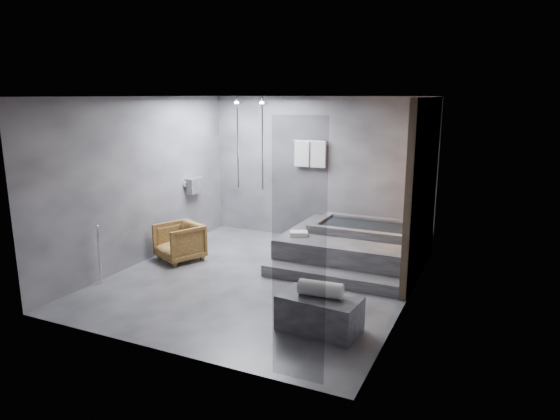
% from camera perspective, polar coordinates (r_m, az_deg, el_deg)
% --- Properties ---
extents(room, '(5.00, 5.04, 2.82)m').
position_cam_1_polar(room, '(7.54, 1.27, 4.70)').
color(room, '#2D2D2F').
rests_on(room, ground).
extents(tub_deck, '(2.20, 2.00, 0.50)m').
position_cam_1_polar(tub_deck, '(8.77, 8.34, -4.18)').
color(tub_deck, '#323234').
rests_on(tub_deck, ground).
extents(tub_step, '(2.20, 0.36, 0.18)m').
position_cam_1_polar(tub_step, '(7.75, 5.77, -7.69)').
color(tub_step, '#323234').
rests_on(tub_step, ground).
extents(concrete_bench, '(1.02, 0.62, 0.44)m').
position_cam_1_polar(concrete_bench, '(6.23, 4.52, -11.69)').
color(concrete_bench, '#2F2F32').
rests_on(concrete_bench, ground).
extents(driftwood_chair, '(0.93, 0.94, 0.65)m').
position_cam_1_polar(driftwood_chair, '(8.87, -11.42, -3.60)').
color(driftwood_chair, '#452B11').
rests_on(driftwood_chair, ground).
extents(rolled_towel, '(0.55, 0.23, 0.19)m').
position_cam_1_polar(rolled_towel, '(6.11, 4.67, -8.98)').
color(rolled_towel, white).
rests_on(rolled_towel, concrete_bench).
extents(deck_towel, '(0.35, 0.31, 0.08)m').
position_cam_1_polar(deck_towel, '(8.42, 2.16, -2.72)').
color(deck_towel, white).
rests_on(deck_towel, tub_deck).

